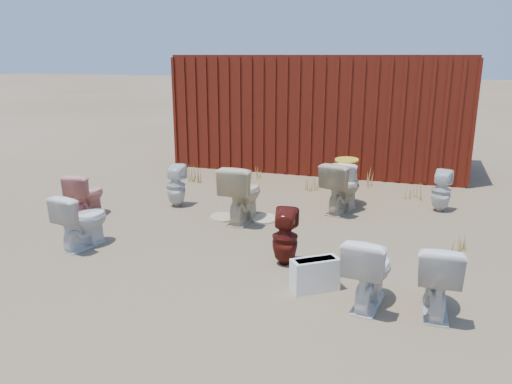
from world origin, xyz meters
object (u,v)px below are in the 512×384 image
(toilet_back_e, at_px, (441,191))
(toilet_front_e, at_px, (437,277))
(toilet_back_a, at_px, (176,186))
(toilet_front_c, at_px, (369,270))
(toilet_back_yellowlid, at_px, (346,183))
(toilet_front_a, at_px, (82,220))
(toilet_front_maroon, at_px, (285,237))
(toilet_back_beige_left, at_px, (242,193))
(shipping_container, at_px, (322,111))
(toilet_front_pink, at_px, (86,195))
(loose_tank, at_px, (315,275))
(toilet_back_beige_right, at_px, (342,187))

(toilet_back_e, bearing_deg, toilet_front_e, 100.90)
(toilet_back_a, bearing_deg, toilet_front_c, 138.18)
(toilet_front_c, xyz_separation_m, toilet_back_yellowlid, (-0.74, 3.35, 0.01))
(toilet_back_yellowlid, xyz_separation_m, toilet_back_e, (1.48, 0.15, -0.04))
(toilet_front_a, bearing_deg, toilet_front_maroon, -162.58)
(toilet_front_maroon, distance_m, toilet_back_beige_left, 1.70)
(shipping_container, xyz_separation_m, toilet_front_e, (2.38, -6.29, -0.84))
(shipping_container, relative_size, toilet_front_maroon, 8.93)
(toilet_front_pink, xyz_separation_m, toilet_back_a, (1.04, 0.92, -0.00))
(loose_tank, bearing_deg, toilet_back_e, 31.97)
(toilet_back_beige_right, bearing_deg, toilet_front_e, 132.38)
(toilet_back_a, distance_m, loose_tank, 3.60)
(toilet_front_pink, distance_m, toilet_back_beige_right, 3.93)
(toilet_front_e, xyz_separation_m, toilet_back_a, (-3.98, 2.35, -0.02))
(shipping_container, xyz_separation_m, toilet_back_beige_right, (1.01, -3.39, -0.80))
(toilet_back_yellowlid, bearing_deg, toilet_back_a, 19.78)
(toilet_back_a, bearing_deg, shipping_container, -118.10)
(shipping_container, relative_size, toilet_back_beige_right, 7.41)
(toilet_back_beige_left, relative_size, toilet_back_yellowlid, 1.15)
(shipping_container, height_order, toilet_front_pink, shipping_container)
(toilet_front_e, bearing_deg, toilet_back_e, -93.85)
(toilet_front_pink, distance_m, toilet_front_c, 4.63)
(toilet_back_beige_right, bearing_deg, toilet_front_a, 58.32)
(toilet_front_a, height_order, toilet_back_a, toilet_front_a)
(toilet_front_pink, bearing_deg, loose_tank, 155.87)
(toilet_front_c, xyz_separation_m, toilet_front_maroon, (-1.04, 0.70, -0.03))
(toilet_back_beige_right, height_order, loose_tank, toilet_back_beige_right)
(toilet_back_a, bearing_deg, toilet_front_e, 143.31)
(toilet_front_a, relative_size, toilet_front_maroon, 1.07)
(toilet_front_pink, relative_size, toilet_back_beige_right, 0.85)
(toilet_front_maroon, bearing_deg, toilet_back_beige_right, -103.51)
(toilet_front_e, relative_size, toilet_back_beige_right, 0.90)
(toilet_front_e, bearing_deg, toilet_back_a, -32.64)
(toilet_front_a, bearing_deg, shipping_container, -96.52)
(toilet_back_a, bearing_deg, toilet_back_beige_right, -174.14)
(toilet_front_maroon, bearing_deg, toilet_back_a, -42.42)
(toilet_back_e, bearing_deg, toilet_back_a, 27.68)
(toilet_front_c, xyz_separation_m, toilet_back_beige_right, (-0.74, 2.96, 0.04))
(toilet_front_a, bearing_deg, toilet_front_c, -175.32)
(toilet_back_yellowlid, distance_m, toilet_back_e, 1.49)
(toilet_back_a, bearing_deg, toilet_back_yellowlid, -166.21)
(toilet_back_yellowlid, relative_size, loose_tank, 1.49)
(toilet_front_c, distance_m, toilet_front_e, 0.63)
(toilet_back_a, height_order, toilet_back_beige_right, toilet_back_beige_right)
(toilet_front_maroon, height_order, toilet_back_a, toilet_back_a)
(loose_tank, bearing_deg, toilet_front_c, -50.79)
(toilet_front_pink, height_order, toilet_front_maroon, toilet_front_pink)
(toilet_front_maroon, xyz_separation_m, toilet_back_yellowlid, (0.30, 2.65, 0.04))
(toilet_back_beige_right, bearing_deg, toilet_front_pink, 39.19)
(shipping_container, relative_size, toilet_front_c, 8.16)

